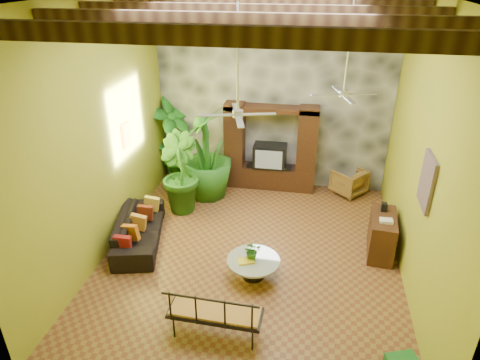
% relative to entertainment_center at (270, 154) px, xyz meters
% --- Properties ---
extents(ground, '(7.00, 7.00, 0.00)m').
position_rel_entertainment_center_xyz_m(ground, '(0.00, -3.14, -0.97)').
color(ground, brown).
rests_on(ground, ground).
extents(back_wall, '(6.00, 0.02, 5.00)m').
position_rel_entertainment_center_xyz_m(back_wall, '(0.00, 0.36, 1.53)').
color(back_wall, '#9BA325').
rests_on(back_wall, ground).
extents(left_wall, '(0.02, 7.00, 5.00)m').
position_rel_entertainment_center_xyz_m(left_wall, '(-3.00, -3.14, 1.53)').
color(left_wall, '#9BA325').
rests_on(left_wall, ground).
extents(right_wall, '(0.02, 7.00, 5.00)m').
position_rel_entertainment_center_xyz_m(right_wall, '(3.00, -3.14, 1.53)').
color(right_wall, '#9BA325').
rests_on(right_wall, ground).
extents(stone_accent_wall, '(5.98, 0.10, 4.98)m').
position_rel_entertainment_center_xyz_m(stone_accent_wall, '(0.00, 0.30, 1.53)').
color(stone_accent_wall, '#393B41').
rests_on(stone_accent_wall, ground).
extents(ceiling_beams, '(5.95, 5.36, 0.22)m').
position_rel_entertainment_center_xyz_m(ceiling_beams, '(0.00, -3.14, 3.81)').
color(ceiling_beams, '#342210').
rests_on(ceiling_beams, ceiling).
extents(entertainment_center, '(2.40, 0.55, 2.30)m').
position_rel_entertainment_center_xyz_m(entertainment_center, '(0.00, 0.00, 0.00)').
color(entertainment_center, '#32160E').
rests_on(entertainment_center, ground).
extents(ceiling_fan_front, '(1.28, 1.28, 1.86)m').
position_rel_entertainment_center_xyz_m(ceiling_fan_front, '(-0.20, -3.54, 2.44)').
color(ceiling_fan_front, silver).
rests_on(ceiling_fan_front, ceiling).
extents(ceiling_fan_back, '(1.28, 1.28, 1.86)m').
position_rel_entertainment_center_xyz_m(ceiling_fan_back, '(1.60, -1.94, 2.44)').
color(ceiling_fan_back, silver).
rests_on(ceiling_fan_back, ceiling).
extents(wall_art_mask, '(0.06, 0.32, 0.55)m').
position_rel_entertainment_center_xyz_m(wall_art_mask, '(-2.96, -2.14, 1.13)').
color(wall_art_mask, gold).
rests_on(wall_art_mask, left_wall).
extents(wall_art_painting, '(0.06, 0.70, 0.90)m').
position_rel_entertainment_center_xyz_m(wall_art_painting, '(2.96, -3.74, 1.33)').
color(wall_art_painting, '#275290').
rests_on(wall_art_painting, right_wall).
extents(sofa, '(1.37, 2.36, 0.65)m').
position_rel_entertainment_center_xyz_m(sofa, '(-2.47, -3.09, -0.64)').
color(sofa, black).
rests_on(sofa, ground).
extents(wicker_armchair, '(1.06, 1.05, 0.69)m').
position_rel_entertainment_center_xyz_m(wicker_armchair, '(2.10, -0.00, -0.62)').
color(wicker_armchair, '#905F34').
rests_on(wicker_armchair, ground).
extents(tall_plant_a, '(1.42, 1.48, 2.34)m').
position_rel_entertainment_center_xyz_m(tall_plant_a, '(-2.64, 0.01, 0.20)').
color(tall_plant_a, '#1C6119').
rests_on(tall_plant_a, ground).
extents(tall_plant_b, '(1.37, 1.36, 1.95)m').
position_rel_entertainment_center_xyz_m(tall_plant_b, '(-2.03, -1.56, 0.01)').
color(tall_plant_b, '#205717').
rests_on(tall_plant_b, ground).
extents(tall_plant_c, '(1.44, 1.44, 2.36)m').
position_rel_entertainment_center_xyz_m(tall_plant_c, '(-1.53, -0.76, 0.21)').
color(tall_plant_c, '#25671B').
rests_on(tall_plant_c, ground).
extents(coffee_table, '(1.02, 1.02, 0.40)m').
position_rel_entertainment_center_xyz_m(coffee_table, '(0.15, -3.81, -0.71)').
color(coffee_table, black).
rests_on(coffee_table, ground).
extents(centerpiece_plant, '(0.39, 0.36, 0.36)m').
position_rel_entertainment_center_xyz_m(centerpiece_plant, '(0.12, -3.77, -0.38)').
color(centerpiece_plant, '#296219').
rests_on(centerpiece_plant, coffee_table).
extents(yellow_tray, '(0.36, 0.31, 0.03)m').
position_rel_entertainment_center_xyz_m(yellow_tray, '(0.01, -3.89, -0.55)').
color(yellow_tray, yellow).
rests_on(yellow_tray, coffee_table).
extents(iron_bench, '(1.53, 0.59, 0.57)m').
position_rel_entertainment_center_xyz_m(iron_bench, '(-0.24, -5.43, -0.43)').
color(iron_bench, black).
rests_on(iron_bench, ground).
extents(side_console, '(0.58, 1.13, 0.88)m').
position_rel_entertainment_center_xyz_m(side_console, '(2.64, -2.56, -0.53)').
color(side_console, '#3E2213').
rests_on(side_console, ground).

